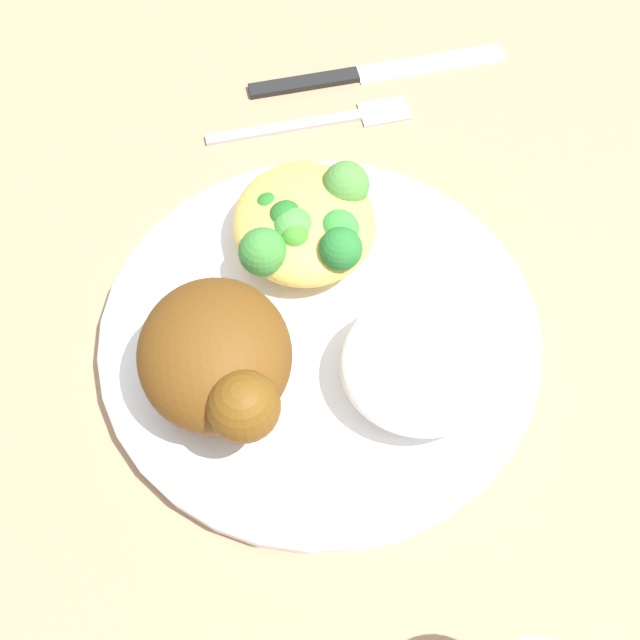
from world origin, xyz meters
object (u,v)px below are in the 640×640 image
(roasted_chicken, at_px, (218,360))
(rice_pile, at_px, (424,363))
(plate, at_px, (320,335))
(mac_cheese_with_broccoli, at_px, (305,223))
(fork, at_px, (322,120))
(knife, at_px, (356,73))

(roasted_chicken, xyz_separation_m, rice_pile, (0.01, 0.11, -0.01))
(rice_pile, bearing_deg, plate, -128.47)
(mac_cheese_with_broccoli, relative_size, fork, 0.65)
(knife, bearing_deg, mac_cheese_with_broccoli, -20.96)
(mac_cheese_with_broccoli, bearing_deg, knife, 159.04)
(mac_cheese_with_broccoli, distance_m, knife, 0.17)
(roasted_chicken, bearing_deg, knife, 154.29)
(plate, xyz_separation_m, mac_cheese_with_broccoli, (-0.06, -0.00, 0.03))
(fork, bearing_deg, roasted_chicken, -23.00)
(roasted_chicken, distance_m, rice_pile, 0.11)
(plate, height_order, fork, plate)
(plate, bearing_deg, mac_cheese_with_broccoli, -179.88)
(roasted_chicken, distance_m, knife, 0.27)
(rice_pile, height_order, fork, rice_pile)
(roasted_chicken, distance_m, mac_cheese_with_broccoli, 0.11)
(mac_cheese_with_broccoli, xyz_separation_m, knife, (-0.15, 0.06, -0.03))
(rice_pile, relative_size, fork, 0.65)
(knife, bearing_deg, plate, -15.15)
(roasted_chicken, bearing_deg, plate, 116.17)
(mac_cheese_with_broccoli, bearing_deg, fork, 166.32)
(rice_pile, relative_size, mac_cheese_with_broccoli, 1.01)
(plate, distance_m, mac_cheese_with_broccoli, 0.07)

